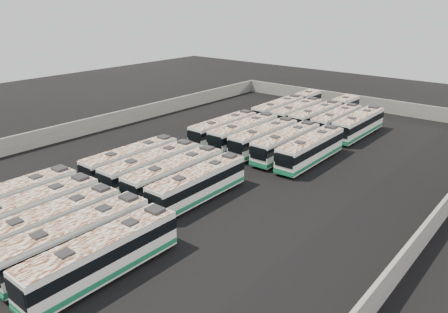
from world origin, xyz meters
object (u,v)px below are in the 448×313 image
(bus_midback_center, at_px, (264,138))
(bus_back_center, at_px, (326,113))
(bus_front_far_right, at_px, (102,255))
(bus_midback_far_left, at_px, (224,129))
(bus_midback_right, at_px, (286,143))
(bus_midfront_left, at_px, (152,167))
(bus_front_right, at_px, (75,238))
(bus_back_far_right, at_px, (359,124))
(bus_back_left, at_px, (297,114))
(bus_back_far_left, at_px, (289,107))
(bus_front_far_left, at_px, (10,201))
(bus_midfront_right, at_px, (198,184))
(bus_midfront_far_left, at_px, (131,160))
(bus_midfront_center, at_px, (175,175))
(bus_front_center, at_px, (50,226))
(bus_back_right, at_px, (337,121))
(bus_midback_left, at_px, (244,133))
(bus_front_left, at_px, (29,213))
(bus_midback_far_right, at_px, (311,149))

(bus_midback_center, height_order, bus_back_center, bus_midback_center)
(bus_front_far_right, bearing_deg, bus_midback_far_left, 114.09)
(bus_midback_center, bearing_deg, bus_front_far_right, -76.08)
(bus_midback_right, bearing_deg, bus_midfront_left, -112.41)
(bus_front_right, bearing_deg, bus_back_far_right, 85.98)
(bus_front_far_right, bearing_deg, bus_back_left, 102.70)
(bus_back_far_left, bearing_deg, bus_front_far_left, -90.97)
(bus_midback_far_left, distance_m, bus_midback_right, 9.56)
(bus_midback_center, relative_size, bus_back_left, 0.99)
(bus_front_far_right, bearing_deg, bus_midfront_right, 103.55)
(bus_midfront_left, bearing_deg, bus_midfront_right, -0.24)
(bus_midfront_far_left, distance_m, bus_midfront_center, 6.42)
(bus_front_right, distance_m, bus_back_far_left, 45.06)
(bus_midfront_far_left, xyz_separation_m, bus_back_far_right, (12.78, 28.32, 0.06))
(bus_back_far_left, bearing_deg, bus_midfront_center, -79.28)
(bus_midfront_left, relative_size, bus_midfront_right, 1.02)
(bus_midback_far_left, distance_m, bus_back_far_right, 18.29)
(bus_front_center, bearing_deg, bus_midfront_right, 75.31)
(bus_back_far_right, bearing_deg, bus_front_right, -95.08)
(bus_midfront_far_left, height_order, bus_midback_far_left, bus_midfront_far_left)
(bus_front_far_left, xyz_separation_m, bus_midfront_left, (3.26, 12.87, -0.02))
(bus_front_far_left, relative_size, bus_back_right, 1.03)
(bus_front_right, bearing_deg, bus_midback_left, 103.13)
(bus_front_far_right, distance_m, bus_back_far_right, 41.18)
(bus_front_left, relative_size, bus_back_far_right, 1.00)
(bus_midfront_right, xyz_separation_m, bus_back_center, (-3.19, 31.25, -0.01))
(bus_front_far_right, xyz_separation_m, bus_back_center, (-6.40, 44.12, -0.06))
(bus_midback_far_right, distance_m, bus_back_far_right, 13.11)
(bus_front_left, bearing_deg, bus_midback_left, 89.57)
(bus_midfront_left, bearing_deg, bus_front_center, -76.81)
(bus_midfront_right, bearing_deg, bus_back_left, 101.50)
(bus_back_right, bearing_deg, bus_front_right, -90.60)
(bus_midback_far_right, bearing_deg, bus_front_right, -97.74)
(bus_midback_center, relative_size, bus_back_far_left, 0.65)
(bus_midback_far_left, relative_size, bus_midback_center, 0.99)
(bus_midback_right, distance_m, bus_back_left, 14.35)
(bus_midback_right, relative_size, bus_midback_far_right, 0.98)
(bus_front_right, relative_size, bus_midback_center, 1.03)
(bus_back_left, bearing_deg, bus_midfront_right, -78.56)
(bus_back_left, relative_size, bus_back_far_right, 0.98)
(bus_back_far_left, xyz_separation_m, bus_back_far_right, (12.82, -2.96, 0.07))
(bus_midback_far_left, relative_size, bus_back_far_right, 0.96)
(bus_front_right, distance_m, bus_midfront_left, 14.20)
(bus_midfront_left, bearing_deg, bus_midback_left, 89.42)
(bus_midfront_right, height_order, bus_back_left, bus_back_left)
(bus_midfront_left, relative_size, bus_midback_center, 1.02)
(bus_front_far_left, bearing_deg, bus_front_right, 0.40)
(bus_midfront_far_left, bearing_deg, bus_back_right, 71.43)
(bus_front_far_left, xyz_separation_m, bus_midfront_right, (9.65, 12.91, -0.05))
(bus_midback_right, bearing_deg, bus_midfront_far_left, -121.99)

